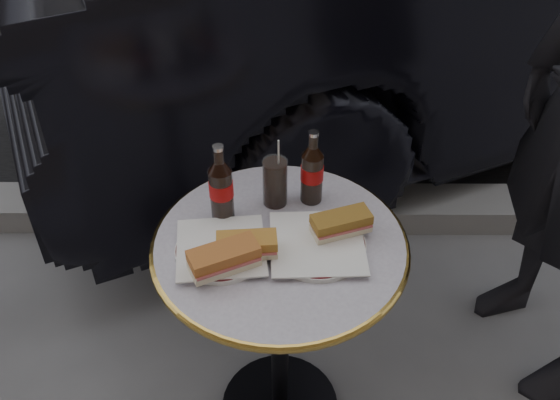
{
  "coord_description": "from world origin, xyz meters",
  "views": [
    {
      "loc": [
        0.01,
        -1.07,
        1.77
      ],
      "look_at": [
        0.0,
        0.05,
        0.82
      ],
      "focal_mm": 40.0,
      "sensor_mm": 36.0,
      "label": 1
    }
  ],
  "objects_px": {
    "bistro_table": "(280,336)",
    "plate_right": "(317,245)",
    "cola_bottle_right": "(312,167)",
    "plate_left": "(221,250)",
    "cola_bottle_left": "(221,183)",
    "cola_glass": "(275,182)"
  },
  "relations": [
    {
      "from": "plate_right",
      "to": "cola_bottle_left",
      "type": "height_order",
      "value": "cola_bottle_left"
    },
    {
      "from": "plate_left",
      "to": "cola_bottle_left",
      "type": "relative_size",
      "value": 1.01
    },
    {
      "from": "plate_left",
      "to": "cola_bottle_left",
      "type": "xyz_separation_m",
      "value": [
        -0.0,
        0.13,
        0.1
      ]
    },
    {
      "from": "bistro_table",
      "to": "plate_right",
      "type": "distance_m",
      "value": 0.38
    },
    {
      "from": "cola_bottle_right",
      "to": "plate_left",
      "type": "bearing_deg",
      "value": -138.41
    },
    {
      "from": "plate_right",
      "to": "cola_bottle_right",
      "type": "relative_size",
      "value": 1.11
    },
    {
      "from": "bistro_table",
      "to": "cola_glass",
      "type": "xyz_separation_m",
      "value": [
        -0.01,
        0.15,
        0.43
      ]
    },
    {
      "from": "cola_bottle_left",
      "to": "cola_bottle_right",
      "type": "xyz_separation_m",
      "value": [
        0.22,
        0.07,
        -0.0
      ]
    },
    {
      "from": "plate_right",
      "to": "cola_bottle_left",
      "type": "relative_size",
      "value": 1.08
    },
    {
      "from": "plate_right",
      "to": "cola_bottle_left",
      "type": "bearing_deg",
      "value": 154.51
    },
    {
      "from": "plate_left",
      "to": "plate_right",
      "type": "height_order",
      "value": "same"
    },
    {
      "from": "plate_left",
      "to": "cola_bottle_left",
      "type": "bearing_deg",
      "value": 92.11
    },
    {
      "from": "plate_right",
      "to": "cola_bottle_left",
      "type": "distance_m",
      "value": 0.27
    },
    {
      "from": "bistro_table",
      "to": "cola_glass",
      "type": "relative_size",
      "value": 5.59
    },
    {
      "from": "bistro_table",
      "to": "plate_left",
      "type": "relative_size",
      "value": 3.38
    },
    {
      "from": "bistro_table",
      "to": "plate_left",
      "type": "distance_m",
      "value": 0.4
    },
    {
      "from": "cola_glass",
      "to": "plate_left",
      "type": "bearing_deg",
      "value": -124.68
    },
    {
      "from": "bistro_table",
      "to": "cola_bottle_right",
      "type": "relative_size",
      "value": 3.5
    },
    {
      "from": "plate_left",
      "to": "cola_glass",
      "type": "relative_size",
      "value": 1.65
    },
    {
      "from": "cola_bottle_left",
      "to": "cola_glass",
      "type": "relative_size",
      "value": 1.64
    },
    {
      "from": "plate_left",
      "to": "cola_bottle_left",
      "type": "distance_m",
      "value": 0.16
    },
    {
      "from": "bistro_table",
      "to": "cola_bottle_left",
      "type": "bearing_deg",
      "value": 147.57
    }
  ]
}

